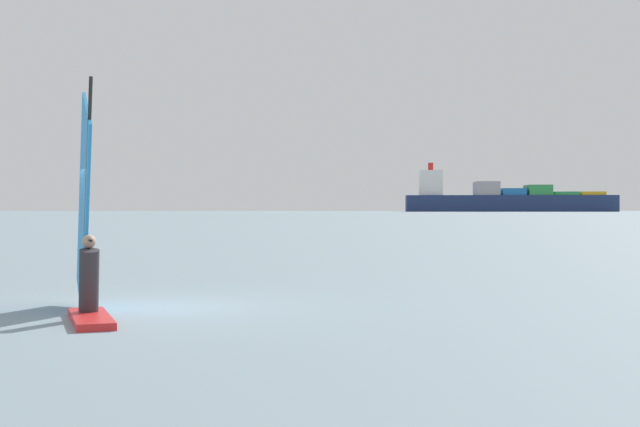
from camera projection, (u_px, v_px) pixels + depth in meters
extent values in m
plane|color=gray|center=(151.00, 308.00, 15.75)|extent=(4000.00, 4000.00, 0.00)
cube|color=red|center=(91.00, 319.00, 13.72)|extent=(1.74, 2.22, 0.12)
cylinder|color=black|center=(87.00, 197.00, 14.45)|extent=(1.06, 1.56, 3.81)
cube|color=#268CD8|center=(84.00, 209.00, 15.15)|extent=(1.76, 2.60, 4.10)
cylinder|color=black|center=(87.00, 239.00, 14.40)|extent=(0.95, 1.40, 0.04)
cylinder|color=#2D2D33|center=(89.00, 281.00, 14.05)|extent=(0.56, 0.62, 1.08)
sphere|color=tan|center=(89.00, 242.00, 14.04)|extent=(0.22, 0.22, 0.22)
cube|color=navy|center=(509.00, 204.00, 655.02)|extent=(159.46, 59.60, 12.41)
cube|color=silver|center=(431.00, 183.00, 658.80)|extent=(20.79, 25.55, 19.00)
cylinder|color=red|center=(431.00, 167.00, 658.74)|extent=(4.00, 4.00, 6.00)
cube|color=#99999E|center=(486.00, 189.00, 656.08)|extent=(22.34, 31.11, 10.40)
cube|color=#1E66AD|center=(512.00, 192.00, 654.83)|extent=(22.34, 31.11, 5.20)
cube|color=#2D8C47|center=(538.00, 190.00, 653.57)|extent=(22.34, 31.11, 7.80)
cube|color=#2D8C47|center=(564.00, 194.00, 652.32)|extent=(22.34, 31.11, 2.60)
cube|color=gold|center=(590.00, 194.00, 651.06)|extent=(22.34, 31.11, 2.60)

